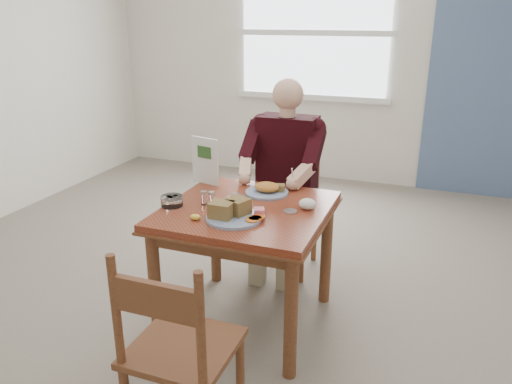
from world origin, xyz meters
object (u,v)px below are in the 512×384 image
at_px(table, 247,225).
at_px(chair_near, 178,352).
at_px(diner, 284,164).
at_px(chair_far, 287,204).
at_px(far_plate, 268,189).
at_px(near_plate, 233,212).

relative_size(table, chair_near, 0.97).
bearing_deg(diner, chair_near, -87.26).
height_order(chair_far, diner, diner).
distance_m(chair_far, far_plate, 0.62).
distance_m(chair_far, near_plate, 1.03).
distance_m(table, chair_far, 0.81).
height_order(chair_far, far_plate, chair_far).
relative_size(table, near_plate, 2.72).
height_order(chair_far, near_plate, chair_far).
height_order(table, near_plate, near_plate).
xyz_separation_m(table, near_plate, (-0.00, -0.19, 0.15)).
height_order(diner, far_plate, diner).
bearing_deg(chair_near, chair_far, 92.60).
bearing_deg(diner, table, -90.00).
xyz_separation_m(chair_near, far_plate, (-0.04, 1.23, 0.30)).
bearing_deg(chair_far, near_plate, -90.25).
bearing_deg(chair_near, table, 94.73).
relative_size(chair_near, diner, 0.69).
relative_size(chair_far, near_plate, 2.81).
bearing_deg(near_plate, chair_far, 89.75).
bearing_deg(table, chair_near, -85.27).
distance_m(table, far_plate, 0.29).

